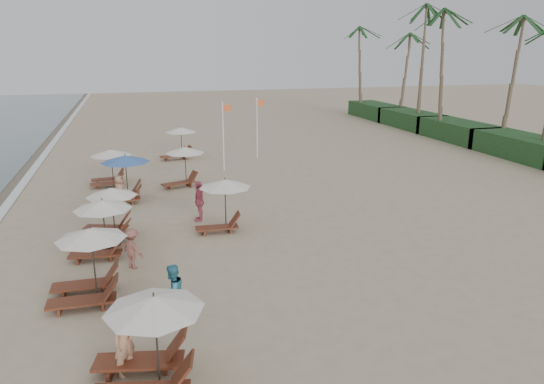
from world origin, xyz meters
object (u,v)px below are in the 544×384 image
object	(u,v)px
inland_station_1	(182,162)
flag_pole_near	(224,133)
lounger_station_0	(144,346)
lounger_station_4	(122,178)
lounger_station_5	(109,165)
inland_station_2	(178,141)
lounger_station_2	(98,228)
beachgoer_near	(124,340)
beachgoer_mid_b	(132,249)
inland_station_0	(222,198)
beachgoer_mid_a	(173,293)
beachgoer_far_a	(199,201)
lounger_station_1	(85,268)
beachgoer_far_b	(119,189)
lounger_station_3	(108,213)

from	to	relation	value
inland_station_1	flag_pole_near	bearing A→B (deg)	46.54
lounger_station_0	lounger_station_4	distance (m)	15.41
lounger_station_5	inland_station_2	size ratio (longest dim) A/B	0.89
lounger_station_2	beachgoer_near	bearing A→B (deg)	-83.36
lounger_station_0	beachgoer_mid_b	world-z (taller)	lounger_station_0
lounger_station_0	lounger_station_4	world-z (taller)	lounger_station_4
inland_station_0	flag_pole_near	size ratio (longest dim) A/B	0.59
lounger_station_4	beachgoer_near	xyz separation A→B (m)	(0.05, -14.77, -0.33)
beachgoer_mid_a	flag_pole_near	world-z (taller)	flag_pole_near
lounger_station_4	beachgoer_mid_a	size ratio (longest dim) A/B	1.60
lounger_station_0	lounger_station_5	distance (m)	18.96
lounger_station_4	beachgoer_far_a	xyz separation A→B (m)	(3.34, -4.14, -0.29)
inland_station_0	beachgoer_near	world-z (taller)	inland_station_0
beachgoer_mid_b	lounger_station_1	bearing A→B (deg)	105.14
lounger_station_4	inland_station_1	xyz separation A→B (m)	(3.27, 2.09, 0.19)
inland_station_2	lounger_station_4	bearing A→B (deg)	-111.73
lounger_station_1	beachgoer_far_a	size ratio (longest dim) A/B	1.37
lounger_station_0	beachgoer_far_a	distance (m)	11.62
lounger_station_1	beachgoer_mid_a	xyz separation A→B (m)	(2.45, -1.93, -0.24)
inland_station_1	beachgoer_far_b	distance (m)	4.32
inland_station_2	beachgoer_far_b	bearing A→B (deg)	-111.72
inland_station_2	beachgoer_far_a	bearing A→B (deg)	-91.91
lounger_station_3	beachgoer_mid_a	bearing A→B (deg)	-75.34
lounger_station_2	beachgoer_near	size ratio (longest dim) A/B	1.40
flag_pole_near	lounger_station_1	bearing A→B (deg)	-114.82
lounger_station_0	beachgoer_mid_a	bearing A→B (deg)	72.65
beachgoer_near	beachgoer_far_a	xyz separation A→B (m)	(3.29, 10.63, 0.04)
lounger_station_5	inland_station_0	xyz separation A→B (m)	(4.85, -9.20, 0.30)
beachgoer_far_a	lounger_station_3	bearing A→B (deg)	-58.12
lounger_station_0	flag_pole_near	bearing A→B (deg)	74.36
lounger_station_2	lounger_station_4	xyz separation A→B (m)	(0.86, 7.00, 0.15)
lounger_station_0	lounger_station_3	world-z (taller)	lounger_station_0
inland_station_2	flag_pole_near	xyz separation A→B (m)	(2.49, -4.26, 1.11)
inland_station_0	lounger_station_1	bearing A→B (deg)	-136.21
inland_station_0	beachgoer_mid_b	bearing A→B (deg)	-142.34
lounger_station_5	inland_station_0	distance (m)	10.40
lounger_station_3	beachgoer_far_b	xyz separation A→B (m)	(0.40, 4.69, -0.31)
lounger_station_2	lounger_station_0	bearing A→B (deg)	-80.85
beachgoer_mid_a	lounger_station_2	bearing A→B (deg)	-109.67
lounger_station_0	lounger_station_2	size ratio (longest dim) A/B	1.11
lounger_station_0	beachgoer_far_b	xyz separation A→B (m)	(-0.67, 14.97, -0.31)
lounger_station_2	lounger_station_5	bearing A→B (deg)	89.39
beachgoer_mid_a	beachgoer_far_b	distance (m)	12.25
lounger_station_3	beachgoer_mid_a	xyz separation A→B (m)	(1.95, -7.46, -0.20)
lounger_station_0	inland_station_2	bearing A→B (deg)	82.46
inland_station_1	beachgoer_far_a	size ratio (longest dim) A/B	1.43
beachgoer_far_a	beachgoer_far_b	distance (m)	5.11
lounger_station_3	inland_station_2	size ratio (longest dim) A/B	0.86
lounger_station_0	lounger_station_4	size ratio (longest dim) A/B	1.02
inland_station_0	beachgoer_far_b	bearing A→B (deg)	129.10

